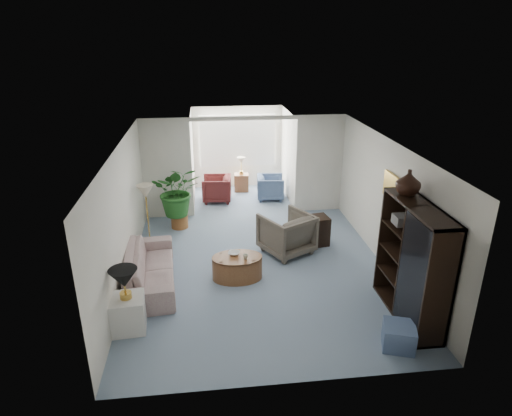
{
  "coord_description": "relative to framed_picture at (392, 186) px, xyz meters",
  "views": [
    {
      "loc": [
        -0.97,
        -7.55,
        4.39
      ],
      "look_at": [
        0.0,
        0.6,
        1.1
      ],
      "focal_mm": 31.09,
      "sensor_mm": 36.0,
      "label": 1
    }
  ],
  "objects": [
    {
      "name": "framed_picture",
      "position": [
        0.0,
        0.0,
        0.0
      ],
      "size": [
        0.04,
        0.5,
        0.4
      ],
      "primitive_type": "cube",
      "color": "beige"
    },
    {
      "name": "table_lamp",
      "position": [
        -4.73,
        -1.44,
        -0.78
      ],
      "size": [
        0.44,
        0.44,
        0.3
      ],
      "primitive_type": "cone",
      "color": "black",
      "rests_on": "end_table"
    },
    {
      "name": "back_pier_right",
      "position": [
        -0.56,
        3.1,
        -0.45
      ],
      "size": [
        1.2,
        0.12,
        2.5
      ],
      "primitive_type": "cube",
      "color": "white",
      "rests_on": "ground"
    },
    {
      "name": "plant_pot",
      "position": [
        -4.1,
        2.41,
        -1.54
      ],
      "size": [
        0.4,
        0.4,
        0.32
      ],
      "primitive_type": "cylinder",
      "color": "#93572A",
      "rests_on": "ground"
    },
    {
      "name": "house_plant",
      "position": [
        -4.1,
        2.41,
        -0.77
      ],
      "size": [
        1.1,
        0.96,
        1.23
      ],
      "primitive_type": "imported",
      "color": "#256221",
      "rests_on": "plant_pot"
    },
    {
      "name": "sunroom_chair_maroon",
      "position": [
        -3.15,
        4.1,
        -1.35
      ],
      "size": [
        0.84,
        0.82,
        0.71
      ],
      "primitive_type": "imported",
      "rotation": [
        0.0,
        0.0,
        -1.66
      ],
      "color": "maroon",
      "rests_on": "ground"
    },
    {
      "name": "coffee_table",
      "position": [
        -2.91,
        -0.09,
        -1.47
      ],
      "size": [
        1.19,
        1.19,
        0.45
      ],
      "primitive_type": "cylinder",
      "rotation": [
        0.0,
        0.0,
        -0.31
      ],
      "color": "brown",
      "rests_on": "ground"
    },
    {
      "name": "wingback_chair",
      "position": [
        -1.8,
        0.85,
        -1.26
      ],
      "size": [
        1.28,
        1.29,
        0.88
      ],
      "primitive_type": "imported",
      "rotation": [
        0.0,
        0.0,
        3.64
      ],
      "color": "#645D4F",
      "rests_on": "ground"
    },
    {
      "name": "ottoman",
      "position": [
        -0.69,
        -2.35,
        -1.52
      ],
      "size": [
        0.58,
        0.58,
        0.37
      ],
      "primitive_type": "cube",
      "rotation": [
        0.0,
        0.0,
        -0.33
      ],
      "color": "slate",
      "rests_on": "ground"
    },
    {
      "name": "entertainment_cabinet",
      "position": [
        -0.23,
        -1.59,
        -0.73
      ],
      "size": [
        0.47,
        1.75,
        1.94
      ],
      "primitive_type": "cube",
      "color": "black",
      "rests_on": "ground"
    },
    {
      "name": "coffee_bowl",
      "position": [
        -2.96,
        0.01,
        -1.22
      ],
      "size": [
        0.27,
        0.27,
        0.05
      ],
      "primitive_type": "imported",
      "rotation": [
        0.0,
        0.0,
        -0.31
      ],
      "color": "white",
      "rests_on": "coffee_table"
    },
    {
      "name": "window_blinds",
      "position": [
        -2.46,
        5.25,
        -0.3
      ],
      "size": [
        2.2,
        0.02,
        1.5
      ],
      "primitive_type": "cube",
      "color": "white"
    },
    {
      "name": "end_table",
      "position": [
        -4.73,
        -1.44,
        -1.42
      ],
      "size": [
        0.55,
        0.55,
        0.57
      ],
      "primitive_type": "cube",
      "rotation": [
        0.0,
        0.0,
        0.08
      ],
      "color": "silver",
      "rests_on": "ground"
    },
    {
      "name": "window_pane",
      "position": [
        -2.46,
        5.28,
        -0.3
      ],
      "size": [
        2.2,
        0.02,
        1.5
      ],
      "primitive_type": "cube",
      "color": "white"
    },
    {
      "name": "side_table_dark",
      "position": [
        -1.1,
        1.15,
        -1.38
      ],
      "size": [
        0.6,
        0.51,
        0.64
      ],
      "primitive_type": "cube",
      "rotation": [
        0.0,
        0.0,
        0.15
      ],
      "color": "black",
      "rests_on": "ground"
    },
    {
      "name": "floor_lamp",
      "position": [
        -4.71,
        1.55,
        -0.45
      ],
      "size": [
        0.36,
        0.36,
        0.28
      ],
      "primitive_type": "cone",
      "color": "beige",
      "rests_on": "ground"
    },
    {
      "name": "shelf_clutter",
      "position": [
        -0.28,
        -1.65,
        -0.61
      ],
      "size": [
        0.3,
        1.11,
        1.06
      ],
      "color": "#43403E",
      "rests_on": "entertainment_cabinet"
    },
    {
      "name": "sunroom_chair_blue",
      "position": [
        -1.65,
        4.1,
        -1.37
      ],
      "size": [
        0.8,
        0.78,
        0.67
      ],
      "primitive_type": "imported",
      "rotation": [
        0.0,
        0.0,
        1.48
      ],
      "color": "slate",
      "rests_on": "ground"
    },
    {
      "name": "back_header",
      "position": [
        -2.46,
        3.1,
        0.75
      ],
      "size": [
        2.6,
        0.12,
        0.1
      ],
      "primitive_type": "cube",
      "color": "white",
      "rests_on": "back_pier_left"
    },
    {
      "name": "back_pier_left",
      "position": [
        -4.36,
        3.1,
        -0.45
      ],
      "size": [
        1.2,
        0.12,
        2.5
      ],
      "primitive_type": "cube",
      "color": "white",
      "rests_on": "ground"
    },
    {
      "name": "sunroom_table",
      "position": [
        -2.4,
        4.85,
        -1.45
      ],
      "size": [
        0.44,
        0.36,
        0.51
      ],
      "primitive_type": "cube",
      "rotation": [
        0.0,
        0.0,
        -0.09
      ],
      "color": "brown",
      "rests_on": "ground"
    },
    {
      "name": "floor",
      "position": [
        -2.46,
        0.1,
        -1.7
      ],
      "size": [
        6.0,
        6.0,
        0.0
      ],
      "primitive_type": "plane",
      "color": "#7A8DA1",
      "rests_on": "ground"
    },
    {
      "name": "cabinet_urn",
      "position": [
        -0.23,
        -1.09,
        0.45
      ],
      "size": [
        0.4,
        0.4,
        0.41
      ],
      "primitive_type": "imported",
      "color": "black",
      "rests_on": "entertainment_cabinet"
    },
    {
      "name": "sofa",
      "position": [
        -4.53,
        -0.09,
        -1.38
      ],
      "size": [
        1.03,
        2.26,
        0.64
      ],
      "primitive_type": "imported",
      "rotation": [
        0.0,
        0.0,
        1.65
      ],
      "color": "#BDAFA0",
      "rests_on": "ground"
    },
    {
      "name": "sunroom_floor",
      "position": [
        -2.46,
        4.2,
        -1.7
      ],
      "size": [
        2.6,
        2.6,
        0.0
      ],
      "primitive_type": "plane",
      "color": "#7A8DA1",
      "rests_on": "ground"
    },
    {
      "name": "coffee_cup",
      "position": [
        -2.76,
        -0.19,
        -1.21
      ],
      "size": [
        0.12,
        0.12,
        0.09
      ],
      "primitive_type": "imported",
      "rotation": [
        0.0,
        0.0,
        -0.31
      ],
      "color": "beige",
      "rests_on": "coffee_table"
    }
  ]
}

